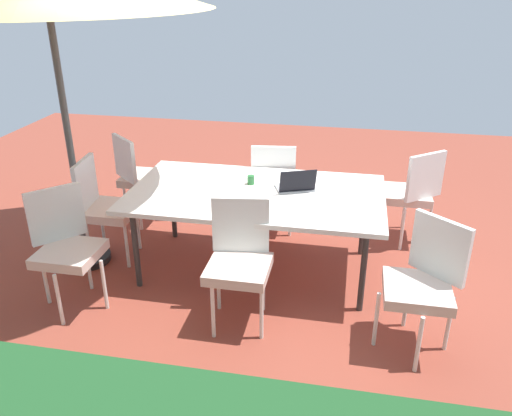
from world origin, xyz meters
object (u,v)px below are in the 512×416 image
at_px(chair_northeast, 66,244).
at_px(chair_southwest, 412,191).
at_px(chair_north, 239,257).
at_px(chair_east, 104,204).
at_px(chair_northwest, 423,280).
at_px(laptop, 296,185).
at_px(cup, 251,180).
at_px(dining_table, 256,197).
at_px(chair_south, 274,182).
at_px(chair_southeast, 139,174).

height_order(chair_northeast, chair_southwest, same).
distance_m(chair_northeast, chair_north, 1.40).
xyz_separation_m(chair_southwest, chair_east, (2.84, 0.88, 0.00)).
bearing_deg(chair_northwest, chair_east, -155.62).
bearing_deg(chair_northwest, laptop, 177.95).
bearing_deg(chair_east, laptop, -91.38).
xyz_separation_m(chair_northeast, cup, (-1.30, -0.98, 0.26)).
xyz_separation_m(chair_northeast, chair_east, (0.05, -0.77, 0.00)).
relative_size(chair_east, chair_north, 1.00).
height_order(chair_southwest, chair_north, same).
relative_size(dining_table, chair_southwest, 2.25).
xyz_separation_m(chair_north, cup, (0.10, -0.93, 0.26)).
relative_size(chair_east, cup, 11.99).
xyz_separation_m(chair_southwest, chair_northwest, (0.05, 1.66, 0.00)).
bearing_deg(chair_south, chair_east, 23.49).
xyz_separation_m(chair_northeast, chair_northwest, (-2.74, 0.01, 0.00)).
height_order(chair_northwest, chair_north, same).
bearing_deg(chair_east, chair_northwest, -111.62).
distance_m(chair_southwest, chair_south, 1.38).
height_order(chair_east, cup, chair_east).
relative_size(chair_northwest, chair_southeast, 1.00).
distance_m(chair_south, chair_north, 1.57).
height_order(chair_south, chair_northwest, same).
height_order(chair_southeast, chair_north, same).
relative_size(chair_northeast, chair_south, 1.00).
bearing_deg(dining_table, chair_northwest, 148.70).
relative_size(chair_southwest, cup, 11.99).
bearing_deg(chair_east, chair_northeast, 177.88).
height_order(chair_southeast, cup, chair_southeast).
bearing_deg(chair_north, chair_southeast, 124.97).
relative_size(chair_northeast, laptop, 2.52).
distance_m(chair_northeast, chair_east, 0.77).
distance_m(chair_northeast, laptop, 1.96).
bearing_deg(chair_north, cup, 87.73).
xyz_separation_m(dining_table, cup, (0.08, -0.17, 0.09)).
bearing_deg(chair_southwest, cup, -15.07).
height_order(laptop, cup, laptop).
distance_m(chair_northwest, chair_north, 1.34).
distance_m(chair_south, chair_east, 1.69).
height_order(chair_southwest, laptop, laptop).
distance_m(chair_southeast, laptop, 1.89).
bearing_deg(cup, chair_east, 8.89).
distance_m(chair_northeast, chair_southwest, 3.23).
xyz_separation_m(chair_northeast, chair_southwest, (-2.78, -1.65, 0.00)).
xyz_separation_m(chair_north, laptop, (-0.31, -0.86, 0.27)).
relative_size(dining_table, cup, 26.98).
height_order(chair_northeast, cup, chair_northeast).
height_order(dining_table, chair_north, chair_north).
relative_size(chair_northeast, chair_east, 1.00).
distance_m(dining_table, chair_east, 1.44).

